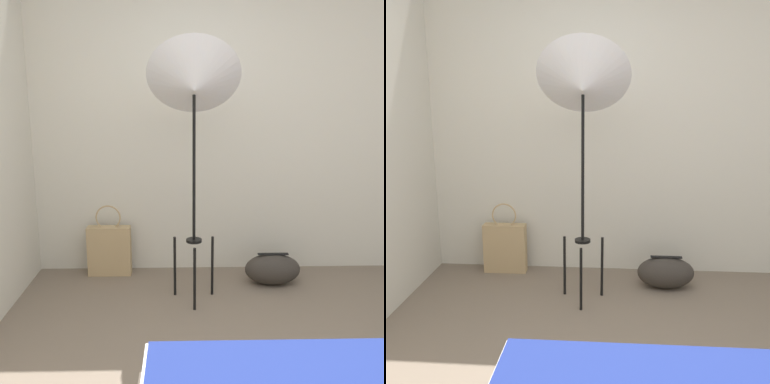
# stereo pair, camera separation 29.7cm
# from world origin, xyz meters

# --- Properties ---
(wall_back) EXTENTS (8.00, 0.05, 2.60)m
(wall_back) POSITION_xyz_m (0.00, 2.15, 1.30)
(wall_back) COLOR beige
(wall_back) RESTS_ON ground_plane
(photo_umbrella) EXTENTS (0.65, 0.53, 1.87)m
(photo_umbrella) POSITION_xyz_m (-0.27, 1.50, 1.55)
(photo_umbrella) COLOR black
(photo_umbrella) RESTS_ON ground_plane
(tote_bag) EXTENTS (0.36, 0.11, 0.60)m
(tote_bag) POSITION_xyz_m (-0.96, 1.99, 0.22)
(tote_bag) COLOR tan
(tote_bag) RESTS_ON ground_plane
(duffel_bag) EXTENTS (0.44, 0.25, 0.26)m
(duffel_bag) POSITION_xyz_m (0.37, 1.77, 0.12)
(duffel_bag) COLOR #332D28
(duffel_bag) RESTS_ON ground_plane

